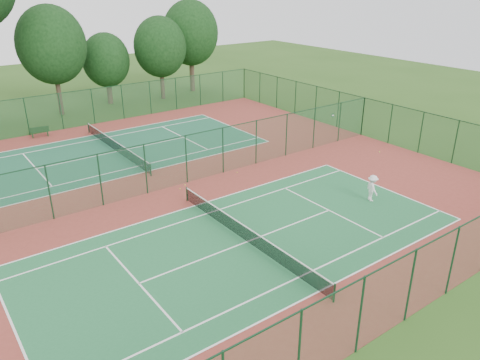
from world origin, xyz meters
The scene contains 16 objects.
ground centered at (0.00, 0.00, 0.00)m, with size 120.00×120.00×0.00m, color #2B4F18.
red_pad centered at (0.00, 0.00, 0.01)m, with size 40.00×36.00×0.01m, color maroon.
court_near centered at (0.00, -9.00, 0.01)m, with size 23.77×10.97×0.01m, color #206639.
court_far centered at (0.00, 9.00, 0.01)m, with size 23.77×10.97×0.01m, color #1C593C.
fence_north centered at (0.00, 18.00, 1.76)m, with size 40.00×0.09×3.50m.
fence_south centered at (0.00, -18.00, 1.76)m, with size 40.00×0.09×3.50m.
fence_east centered at (20.00, 0.00, 1.76)m, with size 0.09×36.00×3.50m.
fence_divider centered at (0.00, 0.00, 1.76)m, with size 40.00×0.09×3.50m.
tennis_net_near centered at (0.00, -9.00, 0.54)m, with size 0.10×12.90×0.97m.
tennis_net_far centered at (0.00, 9.00, 0.54)m, with size 0.10×12.90×0.97m.
player_near centered at (9.63, -9.61, 0.90)m, with size 1.13×0.65×1.75m, color silver.
bench centered at (-3.98, 16.83, 0.52)m, with size 1.65×0.73×0.99m.
stray_ball_a centered at (1.13, -0.38, 0.05)m, with size 0.08×0.08×0.08m, color #CEDA32.
stray_ball_b centered at (5.39, -0.68, 0.05)m, with size 0.07×0.07×0.07m, color gold.
stray_ball_c centered at (0.53, -0.72, 0.05)m, with size 0.08×0.08×0.08m, color #C8DC33.
evergreen_row centered at (0.50, 24.25, 0.00)m, with size 39.00×5.00×12.00m, color black, non-canonical shape.
Camera 1 is at (-13.39, -26.58, 13.25)m, focal length 35.00 mm.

